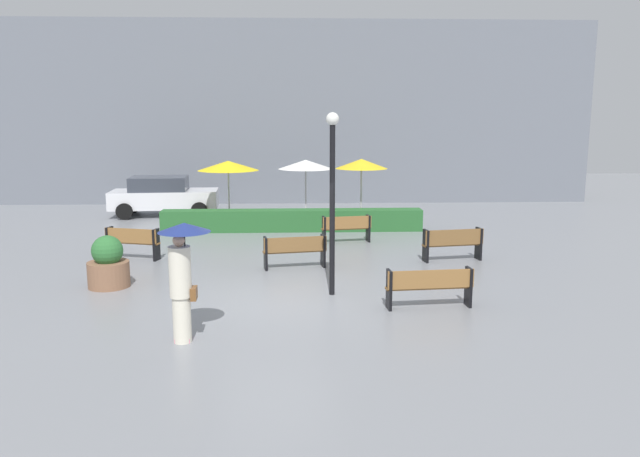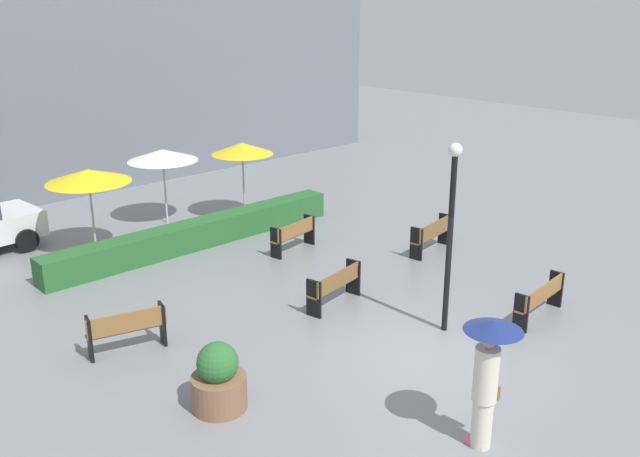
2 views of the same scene
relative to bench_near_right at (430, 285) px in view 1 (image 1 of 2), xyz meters
The scene contains 15 objects.
ground_plane 3.23m from the bench_near_right, behind, with size 60.00×60.00×0.00m, color gray.
bench_near_right is the anchor object (origin of this frame).
bench_far_left 8.70m from the bench_near_right, 146.88° to the left, with size 1.56×0.71×0.88m.
bench_back_row 6.91m from the bench_near_right, 99.56° to the left, with size 1.59×0.59×0.85m.
bench_mid_center 4.48m from the bench_near_right, 128.23° to the left, with size 1.68×0.65×0.85m.
bench_far_right 4.47m from the bench_near_right, 69.52° to the left, with size 1.70×0.61×0.89m.
pedestrian_with_umbrella 5.09m from the bench_near_right, 159.73° to the right, with size 0.90×0.90×2.13m.
planter_pot 7.36m from the bench_near_right, 164.84° to the left, with size 0.95×0.95×1.22m.
lamp_post 2.96m from the bench_near_right, 150.99° to the left, with size 0.28×0.28×4.00m.
patio_umbrella_yellow 11.76m from the bench_near_right, 116.49° to the left, with size 2.23×2.23×2.34m.
patio_umbrella_white 11.78m from the bench_near_right, 101.58° to the left, with size 2.11×2.11×2.30m.
patio_umbrella_yellow_far 10.27m from the bench_near_right, 91.92° to the left, with size 1.90×1.90×2.42m.
hedge_strip 9.39m from the bench_near_right, 107.71° to the left, with size 9.02×0.70×0.74m, color #28602D.
building_facade 17.22m from the bench_near_right, 100.75° to the left, with size 28.00×1.20×8.19m, color slate.
parked_car 14.95m from the bench_near_right, 122.60° to the left, with size 4.31×2.20×1.57m.
Camera 1 is at (0.38, -12.62, 3.88)m, focal length 34.35 mm.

